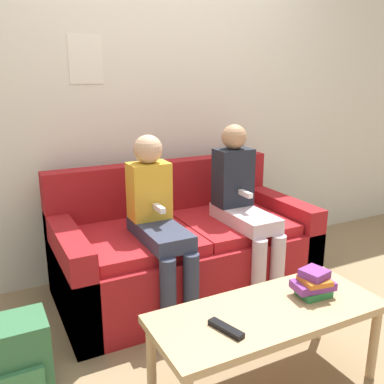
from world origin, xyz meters
name	(u,v)px	position (x,y,z in m)	size (l,w,h in m)	color
ground_plane	(224,329)	(0.00, 0.00, 0.00)	(10.00, 10.00, 0.00)	#937A56
wall_back	(150,92)	(0.00, 1.06, 1.30)	(8.00, 0.06, 2.60)	silver
couch	(183,250)	(0.00, 0.54, 0.28)	(1.64, 0.85, 0.83)	maroon
coffee_table	(268,319)	(-0.07, -0.49, 0.36)	(1.07, 0.44, 0.41)	tan
person_left	(158,219)	(-0.25, 0.34, 0.61)	(0.24, 0.57, 1.08)	#33384C
person_right	(243,203)	(0.34, 0.34, 0.62)	(0.24, 0.57, 1.11)	silver
tv_remote	(226,329)	(-0.33, -0.55, 0.42)	(0.09, 0.17, 0.02)	black
book_stack	(314,284)	(0.19, -0.49, 0.47)	(0.21, 0.15, 0.13)	#2D8442
backpack	(16,357)	(-1.11, 0.02, 0.17)	(0.30, 0.26, 0.35)	#336B42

